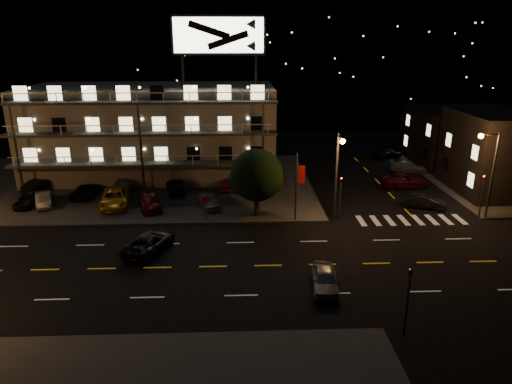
{
  "coord_description": "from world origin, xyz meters",
  "views": [
    {
      "loc": [
        -0.07,
        -29.66,
        15.73
      ],
      "look_at": [
        1.44,
        8.0,
        2.96
      ],
      "focal_mm": 32.0,
      "sensor_mm": 36.0,
      "label": 1
    }
  ],
  "objects_px": {
    "lot_car_4": "(209,201)",
    "lot_car_7": "(123,185)",
    "side_car_0": "(426,202)",
    "tree": "(256,177)",
    "road_car_east": "(325,279)",
    "road_car_west": "(149,243)",
    "lot_car_2": "(115,198)"
  },
  "relations": [
    {
      "from": "lot_car_4",
      "to": "tree",
      "type": "bearing_deg",
      "value": -47.18
    },
    {
      "from": "lot_car_7",
      "to": "side_car_0",
      "type": "relative_size",
      "value": 1.31
    },
    {
      "from": "tree",
      "to": "lot_car_7",
      "type": "height_order",
      "value": "tree"
    },
    {
      "from": "tree",
      "to": "side_car_0",
      "type": "bearing_deg",
      "value": 5.5
    },
    {
      "from": "road_car_west",
      "to": "side_car_0",
      "type": "bearing_deg",
      "value": -141.89
    },
    {
      "from": "lot_car_2",
      "to": "road_car_east",
      "type": "distance_m",
      "value": 23.84
    },
    {
      "from": "lot_car_2",
      "to": "road_car_east",
      "type": "xyz_separation_m",
      "value": [
        17.67,
        -16.01,
        -0.22
      ]
    },
    {
      "from": "tree",
      "to": "road_car_east",
      "type": "xyz_separation_m",
      "value": [
        4.0,
        -12.96,
        -3.17
      ]
    },
    {
      "from": "tree",
      "to": "lot_car_7",
      "type": "relative_size",
      "value": 1.25
    },
    {
      "from": "tree",
      "to": "lot_car_2",
      "type": "distance_m",
      "value": 14.31
    },
    {
      "from": "lot_car_4",
      "to": "lot_car_7",
      "type": "height_order",
      "value": "lot_car_7"
    },
    {
      "from": "road_car_east",
      "to": "lot_car_2",
      "type": "bearing_deg",
      "value": 144.2
    },
    {
      "from": "lot_car_2",
      "to": "road_car_west",
      "type": "xyz_separation_m",
      "value": [
        5.12,
        -9.97,
        -0.19
      ]
    },
    {
      "from": "side_car_0",
      "to": "lot_car_4",
      "type": "bearing_deg",
      "value": 110.53
    },
    {
      "from": "tree",
      "to": "road_car_east",
      "type": "bearing_deg",
      "value": -72.86
    },
    {
      "from": "road_car_west",
      "to": "tree",
      "type": "bearing_deg",
      "value": -121.62
    },
    {
      "from": "tree",
      "to": "road_car_west",
      "type": "xyz_separation_m",
      "value": [
        -8.54,
        -6.93,
        -3.14
      ]
    },
    {
      "from": "lot_car_7",
      "to": "side_car_0",
      "type": "distance_m",
      "value": 31.0
    },
    {
      "from": "lot_car_4",
      "to": "lot_car_7",
      "type": "distance_m",
      "value": 10.74
    },
    {
      "from": "lot_car_4",
      "to": "lot_car_7",
      "type": "xyz_separation_m",
      "value": [
        -9.44,
        5.12,
        0.06
      ]
    },
    {
      "from": "side_car_0",
      "to": "road_car_west",
      "type": "xyz_separation_m",
      "value": [
        -25.08,
        -8.52,
        0.09
      ]
    },
    {
      "from": "lot_car_4",
      "to": "road_car_east",
      "type": "relative_size",
      "value": 0.95
    },
    {
      "from": "lot_car_2",
      "to": "road_car_east",
      "type": "height_order",
      "value": "lot_car_2"
    },
    {
      "from": "lot_car_4",
      "to": "road_car_east",
      "type": "height_order",
      "value": "lot_car_4"
    },
    {
      "from": "tree",
      "to": "road_car_east",
      "type": "distance_m",
      "value": 13.93
    },
    {
      "from": "road_car_west",
      "to": "lot_car_2",
      "type": "bearing_deg",
      "value": -43.44
    },
    {
      "from": "road_car_east",
      "to": "road_car_west",
      "type": "relative_size",
      "value": 0.79
    },
    {
      "from": "lot_car_4",
      "to": "road_car_west",
      "type": "distance_m",
      "value": 10.05
    },
    {
      "from": "side_car_0",
      "to": "road_car_east",
      "type": "relative_size",
      "value": 0.93
    },
    {
      "from": "tree",
      "to": "road_car_west",
      "type": "distance_m",
      "value": 11.44
    },
    {
      "from": "lot_car_7",
      "to": "road_car_east",
      "type": "bearing_deg",
      "value": 128.55
    },
    {
      "from": "road_car_east",
      "to": "road_car_west",
      "type": "xyz_separation_m",
      "value": [
        -12.54,
        6.04,
        0.03
      ]
    }
  ]
}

